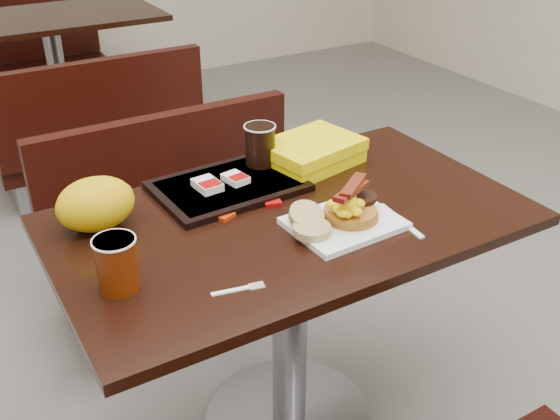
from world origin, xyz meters
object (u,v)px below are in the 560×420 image
bench_far_s (94,121)px  pancake_stack (351,213)px  hashbrown_sleeve_right (235,178)px  coffee_cup_near (117,264)px  hashbrown_sleeve_left (207,185)px  paper_bag (96,204)px  table_near (290,330)px  bench_near_n (191,226)px  coffee_cup_far (260,145)px  fork (230,291)px  clamshell (312,152)px  table_far (59,81)px  knife (401,221)px  platter (344,223)px  bench_far_n (33,54)px  tray (228,186)px

bench_far_s → pancake_stack: size_ratio=7.26×
hashbrown_sleeve_right → coffee_cup_near: bearing=-155.7°
hashbrown_sleeve_left → paper_bag: bearing=179.7°
table_near → hashbrown_sleeve_right: bearing=103.7°
bench_near_n → paper_bag: (-0.44, -0.51, 0.46)m
table_near → hashbrown_sleeve_left: (-0.14, 0.21, 0.40)m
coffee_cup_far → fork: bearing=-125.1°
bench_far_s → clamshell: (0.21, -1.67, 0.43)m
table_far → clamshell: (0.21, -2.37, 0.41)m
table_far → bench_far_s: bearing=-90.0°
fork → table_far: bearing=95.9°
pancake_stack → knife: pancake_stack is taller
bench_near_n → knife: size_ratio=5.43×
hashbrown_sleeve_right → fork: bearing=-128.6°
platter → bench_far_n: bearing=88.8°
bench_far_s → fork: (-0.28, -2.12, 0.39)m
hashbrown_sleeve_left → pancake_stack: bearing=-57.6°
pancake_stack → hashbrown_sleeve_left: (-0.24, 0.32, -0.00)m
fork → hashbrown_sleeve_left: 0.45m
bench_near_n → bench_far_n: bearing=90.0°
bench_far_s → paper_bag: (-0.44, -1.71, 0.46)m
paper_bag → coffee_cup_near: bearing=-97.7°
bench_far_n → tray: bearing=-91.4°
table_near → coffee_cup_far: coffee_cup_far is taller
coffee_cup_near → clamshell: (0.69, 0.32, -0.02)m
bench_near_n → coffee_cup_near: coffee_cup_near is taller
bench_near_n → bench_far_s: size_ratio=1.00×
platter → paper_bag: size_ratio=1.38×
bench_near_n → table_far: (0.00, 1.90, 0.02)m
bench_near_n → paper_bag: 0.82m
fork → hashbrown_sleeve_left: size_ratio=1.45×
bench_near_n → clamshell: bearing=-65.4°
bench_far_s → knife: (0.22, -2.07, 0.39)m
tray → hashbrown_sleeve_left: 0.06m
coffee_cup_far → hashbrown_sleeve_left: bearing=-162.1°
bench_far_s → tray: size_ratio=2.56×
fork → hashbrown_sleeve_left: hashbrown_sleeve_left is taller
tray → clamshell: clamshell is taller
pancake_stack → clamshell: clamshell is taller
bench_near_n → fork: (-0.28, -0.92, 0.39)m
platter → paper_bag: (-0.53, 0.30, 0.06)m
pancake_stack → clamshell: size_ratio=0.50×
hashbrown_sleeve_left → bench_far_s: bearing=80.7°
table_near → coffee_cup_far: (0.06, 0.27, 0.45)m
pancake_stack → coffee_cup_near: (-0.59, 0.03, 0.03)m
coffee_cup_far → paper_bag: (-0.50, -0.09, -0.01)m
hashbrown_sleeve_left → table_near: bearing=-62.0°
fork → clamshell: size_ratio=0.43×
coffee_cup_near → paper_bag: paper_bag is taller
platter → tray: bearing=113.5°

